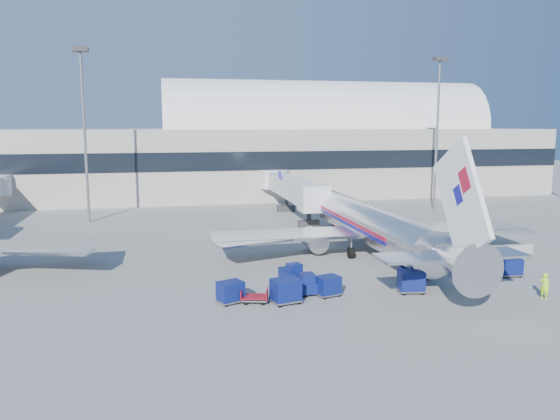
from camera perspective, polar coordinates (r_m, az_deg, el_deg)
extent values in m
plane|color=gray|center=(48.21, 0.45, -6.51)|extent=(260.00, 260.00, 0.00)
cube|color=#B2AA9E|center=(102.68, -20.46, 4.55)|extent=(170.00, 28.00, 12.00)
cube|color=black|center=(88.86, -21.78, 4.53)|extent=(170.00, 0.40, 3.00)
cylinder|color=white|center=(105.74, 4.51, 8.45)|extent=(60.00, 18.00, 18.00)
cylinder|color=silver|center=(56.04, 9.14, -1.40)|extent=(3.80, 28.00, 3.80)
sphere|color=silver|center=(69.10, 4.96, 0.63)|extent=(3.72, 3.72, 3.72)
cone|color=silver|center=(40.93, 17.79, -4.97)|extent=(3.80, 6.00, 3.80)
cube|color=#A40C25|center=(56.91, 8.79, -0.97)|extent=(3.85, 20.16, 0.32)
cube|color=navy|center=(56.98, 8.78, -1.34)|extent=(3.85, 20.16, 0.32)
cube|color=white|center=(39.71, 18.45, 1.04)|extent=(0.35, 7.79, 8.74)
cube|color=silver|center=(41.31, 17.46, -4.55)|extent=(11.00, 3.00, 0.18)
cube|color=silver|center=(55.24, 9.50, -2.19)|extent=(32.00, 5.00, 0.28)
cylinder|color=#B7B7BC|center=(55.09, 3.57, -3.12)|extent=(2.10, 3.80, 2.10)
cylinder|color=#B7B7BC|center=(58.96, 13.93, -2.57)|extent=(2.10, 3.80, 2.10)
cylinder|color=black|center=(66.68, 5.68, -1.82)|extent=(0.40, 0.90, 0.90)
cube|color=silver|center=(77.91, 1.13, 2.42)|extent=(2.70, 24.00, 2.70)
cube|color=silver|center=(66.18, 3.54, 1.24)|extent=(3.40, 3.20, 3.20)
cylinder|color=silver|center=(89.08, -0.56, 3.24)|extent=(4.40, 4.40, 3.00)
cube|color=#2D2D30|center=(68.61, 3.03, -0.34)|extent=(0.50, 0.50, 3.00)
cube|color=#2D2D30|center=(68.84, 3.02, -1.45)|extent=(2.60, 1.00, 0.90)
cube|color=#2D2D30|center=(81.09, 0.64, 1.11)|extent=(0.50, 0.50, 3.00)
cube|color=#2D2D30|center=(81.28, 0.64, 0.16)|extent=(2.60, 1.00, 0.90)
cube|color=navy|center=(77.38, -0.02, 3.71)|extent=(0.12, 1.40, 0.90)
cylinder|color=slate|center=(76.03, -19.71, 7.03)|extent=(0.36, 0.36, 22.00)
cube|color=#2D2D30|center=(76.60, -20.17, 15.50)|extent=(2.00, 1.20, 0.60)
cylinder|color=slate|center=(85.38, 16.07, 7.35)|extent=(0.36, 0.36, 22.00)
cube|color=#2D2D30|center=(85.89, 16.40, 14.90)|extent=(2.00, 1.20, 0.60)
cube|color=#9E9E96|center=(56.44, 18.18, -4.20)|extent=(3.00, 0.55, 0.90)
cube|color=#9E9E96|center=(58.15, 21.00, -3.97)|extent=(3.00, 0.55, 0.90)
cube|color=#9E9E96|center=(60.00, 23.65, -3.74)|extent=(3.00, 0.55, 0.90)
cube|color=#0B1553|center=(41.98, 3.64, -8.01)|extent=(2.64, 1.40, 0.84)
cube|color=#0B1553|center=(41.66, 2.89, -7.16)|extent=(1.06, 1.17, 0.79)
cylinder|color=black|center=(42.74, 4.66, -8.13)|extent=(0.64, 0.27, 0.63)
cube|color=#0B1553|center=(47.57, 13.92, -6.24)|extent=(2.78, 1.97, 0.82)
cube|color=#0B1553|center=(47.33, 13.30, -5.47)|extent=(1.27, 1.34, 0.77)
cylinder|color=black|center=(48.25, 14.87, -6.43)|extent=(0.66, 0.42, 0.61)
cube|color=#0B1553|center=(45.27, 1.19, -6.75)|extent=(1.78, 2.73, 0.82)
cube|color=#0B1553|center=(44.62, 1.50, -6.11)|extent=(1.28, 1.20, 0.77)
cylinder|color=black|center=(45.91, 0.15, -6.90)|extent=(0.37, 0.65, 0.61)
cube|color=#0B1553|center=(41.62, 5.05, -7.80)|extent=(1.97, 1.72, 1.34)
cube|color=slate|center=(41.82, 5.03, -8.68)|extent=(2.07, 1.79, 0.09)
cylinder|color=black|center=(42.58, 5.38, -8.39)|extent=(0.40, 0.25, 0.37)
cube|color=#0B1553|center=(39.80, 0.60, -8.33)|extent=(2.24, 1.92, 1.56)
cube|color=slate|center=(40.04, 0.60, -9.41)|extent=(2.35, 1.99, 0.11)
cylinder|color=black|center=(40.87, 1.19, -9.05)|extent=(0.46, 0.27, 0.43)
cube|color=#0B1553|center=(40.06, -5.20, -8.42)|extent=(2.11, 1.90, 1.39)
cube|color=slate|center=(40.27, -5.18, -9.37)|extent=(2.22, 1.98, 0.10)
cylinder|color=black|center=(41.03, -4.72, -9.05)|extent=(0.41, 0.29, 0.38)
cube|color=#0B1553|center=(43.42, 13.54, -7.17)|extent=(2.03, 1.68, 1.49)
cube|color=slate|center=(43.63, 13.50, -8.12)|extent=(2.14, 1.74, 0.10)
cylinder|color=black|center=(44.37, 14.17, -7.89)|extent=(0.43, 0.22, 0.41)
cube|color=#0B1553|center=(50.65, 22.92, -5.43)|extent=(1.74, 1.38, 1.36)
cube|color=slate|center=(50.81, 22.88, -6.18)|extent=(1.83, 1.43, 0.09)
cylinder|color=black|center=(51.58, 23.19, -6.00)|extent=(0.38, 0.17, 0.37)
cube|color=slate|center=(40.16, -2.68, -9.26)|extent=(2.19, 1.75, 0.10)
cube|color=maroon|center=(40.11, -2.68, -9.02)|extent=(2.20, 1.79, 0.07)
cylinder|color=black|center=(40.61, -1.74, -9.24)|extent=(0.37, 0.22, 0.35)
imported|color=#94E217|center=(45.30, 25.94, -7.15)|extent=(0.71, 0.85, 1.98)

